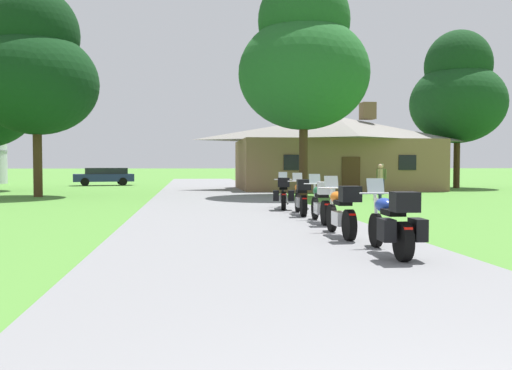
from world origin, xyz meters
TOP-DOWN VIEW (x-y plane):
  - ground_plane at (0.00, 20.00)m, footprint 500.00×500.00m
  - asphalt_driveway at (0.00, 18.00)m, footprint 6.40×80.00m
  - motorcycle_blue_nearest_to_camera at (1.97, 6.83)m, footprint 0.78×2.08m
  - motorcycle_orange_second_in_row at (1.80, 9.24)m, footprint 0.66×2.08m
  - motorcycle_green_third_in_row at (2.04, 11.93)m, footprint 0.66×2.08m
  - motorcycle_orange_fourth_in_row at (2.00, 14.26)m, footprint 0.67×2.08m
  - motorcycle_silver_farthest_in_row at (1.83, 16.36)m, footprint 0.93×2.07m
  - stone_lodge at (8.01, 31.44)m, footprint 13.20×7.39m
  - bystander_olive_shirt_near_lodge at (9.12, 25.95)m, footprint 0.49×0.37m
  - bystander_tan_shirt_beside_signpost at (7.60, 22.18)m, footprint 0.31×0.53m
  - tree_by_lodge_front at (4.27, 24.08)m, footprint 6.59×6.59m
  - tree_right_of_lodge at (17.35, 32.89)m, footprint 6.59×6.59m
  - tree_left_near at (-9.09, 25.82)m, footprint 6.13×6.13m
  - parked_navy_suv_far_left at (-8.18, 40.70)m, footprint 4.89×2.79m

SIDE VIEW (x-z plane):
  - ground_plane at x=0.00m, z-range 0.00..0.00m
  - asphalt_driveway at x=0.00m, z-range 0.00..0.06m
  - motorcycle_blue_nearest_to_camera at x=1.97m, z-range -0.04..1.26m
  - motorcycle_silver_farthest_in_row at x=1.83m, z-range -0.04..1.26m
  - motorcycle_orange_second_in_row at x=1.80m, z-range -0.03..1.27m
  - motorcycle_green_third_in_row at x=2.04m, z-range -0.03..1.27m
  - motorcycle_orange_fourth_in_row at x=2.00m, z-range -0.03..1.27m
  - parked_navy_suv_far_left at x=-8.18m, z-range 0.08..1.48m
  - bystander_tan_shirt_beside_signpost at x=7.60m, z-range 0.10..1.76m
  - bystander_olive_shirt_near_lodge at x=9.12m, z-range 0.11..1.79m
  - stone_lodge at x=8.01m, z-range -0.38..5.36m
  - tree_left_near at x=-9.09m, z-range 1.23..11.74m
  - tree_right_of_lodge at x=17.35m, z-range 1.22..12.30m
  - tree_by_lodge_front at x=4.27m, z-range 1.33..12.63m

